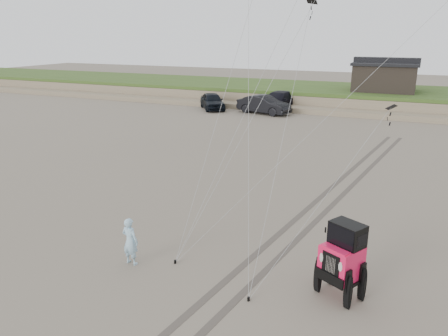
{
  "coord_description": "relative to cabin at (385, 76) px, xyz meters",
  "views": [
    {
      "loc": [
        5.24,
        -11.22,
        7.41
      ],
      "look_at": [
        -1.04,
        3.0,
        2.6
      ],
      "focal_mm": 35.0,
      "sensor_mm": 36.0,
      "label": 1
    }
  ],
  "objects": [
    {
      "name": "jeep",
      "position": [
        1.81,
        -36.64,
        -2.32
      ],
      "size": [
        4.19,
        5.33,
        1.83
      ],
      "primitive_type": null,
      "rotation": [
        0.0,
        0.0,
        -0.49
      ],
      "color": "#FF1951",
      "rests_on": "ground"
    },
    {
      "name": "dune_ridge",
      "position": [
        -2.0,
        0.5,
        -2.42
      ],
      "size": [
        160.0,
        14.25,
        1.73
      ],
      "color": "#7A6B54",
      "rests_on": "ground"
    },
    {
      "name": "truck_b",
      "position": [
        -10.12,
        -8.47,
        -2.37
      ],
      "size": [
        5.54,
        3.01,
        1.73
      ],
      "primitive_type": "imported",
      "rotation": [
        0.0,
        0.0,
        1.33
      ],
      "color": "black",
      "rests_on": "ground"
    },
    {
      "name": "cabin",
      "position": [
        0.0,
        0.0,
        0.0
      ],
      "size": [
        6.4,
        5.4,
        3.35
      ],
      "color": "black",
      "rests_on": "dune_ridge"
    },
    {
      "name": "man",
      "position": [
        -4.89,
        -37.51,
        -2.41
      ],
      "size": [
        0.63,
        0.44,
        1.65
      ],
      "primitive_type": "imported",
      "rotation": [
        0.0,
        0.0,
        3.06
      ],
      "color": "#8ACBD6",
      "rests_on": "ground"
    },
    {
      "name": "stake_main",
      "position": [
        -3.55,
        -36.92,
        -3.18
      ],
      "size": [
        0.08,
        0.08,
        0.12
      ],
      "primitive_type": "cylinder",
      "color": "black",
      "rests_on": "ground"
    },
    {
      "name": "truck_a",
      "position": [
        -15.73,
        -8.17,
        -2.41
      ],
      "size": [
        4.46,
        5.1,
        1.66
      ],
      "primitive_type": "imported",
      "rotation": [
        0.0,
        0.0,
        0.63
      ],
      "color": "black",
      "rests_on": "ground"
    },
    {
      "name": "tire_tracks",
      "position": [
        0.0,
        -29.0,
        -3.23
      ],
      "size": [
        5.22,
        29.74,
        0.01
      ],
      "color": "#4C443D",
      "rests_on": "ground"
    },
    {
      "name": "ground",
      "position": [
        -2.0,
        -37.0,
        -3.24
      ],
      "size": [
        160.0,
        160.0,
        0.0
      ],
      "primitive_type": "plane",
      "color": "#6B6054",
      "rests_on": "ground"
    },
    {
      "name": "truck_c",
      "position": [
        -9.53,
        -5.75,
        -2.33
      ],
      "size": [
        3.75,
        6.61,
        1.81
      ],
      "primitive_type": "imported",
      "rotation": [
        0.0,
        0.0,
        -0.21
      ],
      "color": "black",
      "rests_on": "ground"
    },
    {
      "name": "stake_aux",
      "position": [
        -0.53,
        -37.94,
        -3.18
      ],
      "size": [
        0.08,
        0.08,
        0.12
      ],
      "primitive_type": "cylinder",
      "color": "black",
      "rests_on": "ground"
    }
  ]
}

